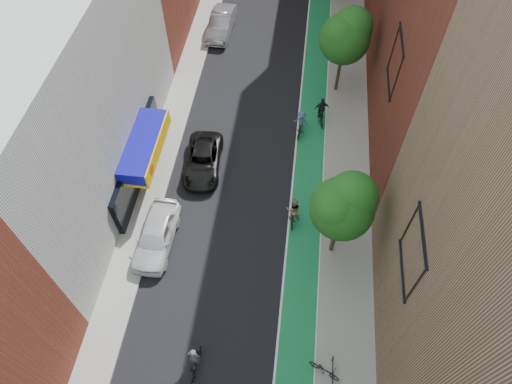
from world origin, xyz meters
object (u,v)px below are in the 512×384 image
(parked_car_white, at_px, (156,235))
(parked_car_silver, at_px, (221,24))
(cyclist_lane_near, at_px, (293,212))
(cyclist_lane_far, at_px, (301,125))
(parked_car_black, at_px, (203,160))
(cyclist_lead, at_px, (195,361))
(cyclist_lane_mid, at_px, (321,113))

(parked_car_white, bearing_deg, parked_car_silver, 90.79)
(cyclist_lane_near, xyz_separation_m, cyclist_lane_far, (-0.00, 7.42, -0.11))
(parked_car_black, distance_m, cyclist_lead, 12.88)
(parked_car_silver, distance_m, cyclist_lane_near, 20.00)
(cyclist_lane_far, bearing_deg, cyclist_lane_near, 99.84)
(parked_car_silver, height_order, cyclist_lead, cyclist_lead)
(parked_car_white, xyz_separation_m, parked_car_black, (1.60, 6.01, -0.15))
(parked_car_white, bearing_deg, parked_car_black, 76.73)
(parked_car_silver, bearing_deg, cyclist_lane_near, -65.78)
(cyclist_lane_near, distance_m, cyclist_lane_mid, 8.91)
(cyclist_lane_near, distance_m, cyclist_lane_far, 7.42)
(parked_car_white, height_order, cyclist_lane_mid, cyclist_lane_mid)
(cyclist_lead, bearing_deg, parked_car_silver, -79.98)
(cyclist_lead, height_order, cyclist_lane_mid, cyclist_lead)
(cyclist_lead, relative_size, cyclist_lane_near, 0.97)
(parked_car_black, distance_m, cyclist_lane_far, 7.31)
(parked_car_black, bearing_deg, cyclist_lane_far, 28.33)
(parked_car_white, distance_m, parked_car_silver, 20.99)
(parked_car_silver, bearing_deg, cyclist_lead, -80.86)
(parked_car_white, distance_m, parked_car_black, 6.22)
(cyclist_lead, distance_m, cyclist_lane_near, 10.05)
(parked_car_silver, bearing_deg, cyclist_lane_mid, -45.51)
(cyclist_lead, bearing_deg, cyclist_lane_far, -100.89)
(parked_car_silver, height_order, cyclist_lane_near, cyclist_lane_near)
(cyclist_lane_near, bearing_deg, cyclist_lead, 64.30)
(parked_car_black, xyz_separation_m, cyclist_lead, (2.06, -12.71, 0.02))
(cyclist_lead, bearing_deg, cyclist_lane_near, -111.20)
(cyclist_lane_mid, bearing_deg, parked_car_silver, -59.56)
(parked_car_white, relative_size, cyclist_lane_near, 2.26)
(parked_car_silver, relative_size, cyclist_lane_near, 2.33)
(parked_car_black, bearing_deg, parked_car_silver, 91.34)
(cyclist_lead, xyz_separation_m, cyclist_lane_far, (4.14, 16.57, 0.17))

